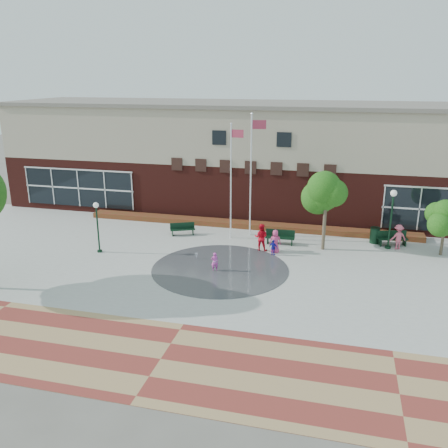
% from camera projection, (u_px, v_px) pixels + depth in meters
% --- Properties ---
extents(ground, '(120.00, 120.00, 0.00)m').
position_uv_depth(ground, '(207.00, 289.00, 26.33)').
color(ground, '#666056').
rests_on(ground, ground).
extents(plaza_concrete, '(46.00, 18.00, 0.01)m').
position_uv_depth(plaza_concrete, '(224.00, 263.00, 30.03)').
color(plaza_concrete, '#A8A8A0').
rests_on(plaza_concrete, ground).
extents(paver_band, '(46.00, 6.00, 0.01)m').
position_uv_depth(paver_band, '(161.00, 359.00, 19.85)').
color(paver_band, maroon).
rests_on(paver_band, ground).
extents(splash_pad, '(8.40, 8.40, 0.01)m').
position_uv_depth(splash_pad, '(220.00, 269.00, 29.11)').
color(splash_pad, '#383A3D').
rests_on(splash_pad, ground).
extents(library_building, '(44.40, 10.40, 9.20)m').
position_uv_depth(library_building, '(262.00, 156.00, 41.12)').
color(library_building, '#4D1915').
rests_on(library_building, ground).
extents(flower_bed, '(26.00, 1.20, 0.40)m').
position_uv_depth(flower_bed, '(247.00, 227.00, 37.07)').
color(flower_bed, maroon).
rests_on(flower_bed, ground).
extents(flagpole_left, '(0.97, 0.18, 8.31)m').
position_uv_depth(flagpole_left, '(231.00, 176.00, 33.26)').
color(flagpole_left, white).
rests_on(flagpole_left, ground).
extents(flagpole_right, '(1.09, 0.27, 8.93)m').
position_uv_depth(flagpole_right, '(252.00, 169.00, 33.84)').
color(flagpole_right, white).
rests_on(flagpole_right, ground).
extents(lamp_left, '(0.37, 0.37, 3.46)m').
position_uv_depth(lamp_left, '(97.00, 222.00, 31.24)').
color(lamp_left, black).
rests_on(lamp_left, ground).
extents(lamp_right, '(0.44, 0.44, 4.13)m').
position_uv_depth(lamp_right, '(392.00, 213.00, 31.79)').
color(lamp_right, black).
rests_on(lamp_right, ground).
extents(bench_left, '(1.87, 1.21, 0.92)m').
position_uv_depth(bench_left, '(183.00, 231.00, 35.21)').
color(bench_left, black).
rests_on(bench_left, ground).
extents(bench_mid, '(2.04, 0.61, 1.02)m').
position_uv_depth(bench_mid, '(280.00, 240.00, 33.28)').
color(bench_mid, black).
rests_on(bench_mid, ground).
extents(bench_right, '(2.13, 1.08, 1.03)m').
position_uv_depth(bench_right, '(392.00, 241.00, 33.02)').
color(bench_right, black).
rests_on(bench_right, ground).
extents(trash_can, '(0.70, 0.70, 1.15)m').
position_uv_depth(trash_can, '(375.00, 235.00, 33.44)').
color(trash_can, black).
rests_on(trash_can, ground).
extents(tree_mid, '(3.25, 3.25, 5.48)m').
position_uv_depth(tree_mid, '(326.00, 193.00, 31.18)').
color(tree_mid, '#483B2C').
rests_on(tree_mid, ground).
extents(tree_small_right, '(2.13, 2.13, 3.64)m').
position_uv_depth(tree_small_right, '(446.00, 217.00, 30.57)').
color(tree_small_right, '#483B2C').
rests_on(tree_small_right, ground).
extents(water_jet_a, '(0.32, 0.32, 0.61)m').
position_uv_depth(water_jet_a, '(215.00, 271.00, 28.88)').
color(water_jet_a, white).
rests_on(water_jet_a, ground).
extents(water_jet_b, '(0.17, 0.17, 0.39)m').
position_uv_depth(water_jet_b, '(197.00, 259.00, 30.66)').
color(water_jet_b, white).
rests_on(water_jet_b, ground).
extents(child_splash, '(0.50, 0.40, 1.19)m').
position_uv_depth(child_splash, '(215.00, 262.00, 28.66)').
color(child_splash, '#D943B2').
rests_on(child_splash, ground).
extents(adult_red, '(0.91, 0.71, 1.87)m').
position_uv_depth(adult_red, '(261.00, 237.00, 31.96)').
color(adult_red, red).
rests_on(adult_red, ground).
extents(adult_pink, '(0.85, 0.63, 1.60)m').
position_uv_depth(adult_pink, '(275.00, 241.00, 31.55)').
color(adult_pink, '#D43C75').
rests_on(adult_pink, ground).
extents(child_blue, '(0.67, 0.44, 1.06)m').
position_uv_depth(child_blue, '(273.00, 248.00, 31.19)').
color(child_blue, '#1819A7').
rests_on(child_blue, ground).
extents(person_bench, '(1.29, 1.03, 1.75)m').
position_uv_depth(person_bench, '(398.00, 237.00, 32.19)').
color(person_bench, '#D85571').
rests_on(person_bench, ground).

